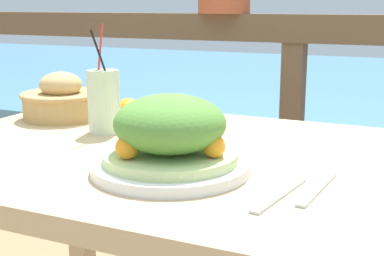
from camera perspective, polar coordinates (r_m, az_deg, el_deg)
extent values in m
cube|color=tan|center=(1.09, 0.62, -3.66)|extent=(1.22, 0.78, 0.04)
cube|color=tan|center=(1.75, -11.76, -9.66)|extent=(0.06, 0.06, 0.66)
cube|color=brown|center=(1.79, 11.00, 10.40)|extent=(2.80, 0.08, 0.09)
cube|color=brown|center=(1.87, 10.36, -4.56)|extent=(0.07, 0.07, 0.88)
cube|color=teal|center=(4.33, 18.55, 1.90)|extent=(12.00, 4.00, 0.42)
cylinder|color=silver|center=(0.96, -2.33, -4.15)|extent=(0.29, 0.29, 0.02)
cylinder|color=#C6DB8E|center=(0.96, -2.34, -3.06)|extent=(0.24, 0.24, 0.02)
ellipsoid|color=#568E38|center=(0.94, -2.37, 0.49)|extent=(0.20, 0.20, 0.10)
sphere|color=orange|center=(0.91, 2.35, -1.96)|extent=(0.04, 0.04, 0.04)
sphere|color=orange|center=(1.03, -3.18, -0.22)|extent=(0.04, 0.04, 0.04)
sphere|color=orange|center=(0.91, -6.96, -2.09)|extent=(0.04, 0.04, 0.04)
cylinder|color=beige|center=(1.26, -9.37, 2.80)|extent=(0.08, 0.08, 0.15)
cylinder|color=black|center=(1.24, -9.13, 5.71)|extent=(0.03, 0.09, 0.21)
cylinder|color=red|center=(1.26, -9.95, 5.99)|extent=(0.01, 0.06, 0.22)
cylinder|color=tan|center=(1.45, -13.71, 2.34)|extent=(0.20, 0.20, 0.07)
torus|color=tan|center=(1.45, -13.77, 3.51)|extent=(0.21, 0.21, 0.01)
ellipsoid|color=tan|center=(1.44, -13.83, 4.53)|extent=(0.11, 0.11, 0.07)
cylinder|color=#A34C2D|center=(1.86, 3.45, 13.37)|extent=(0.18, 0.18, 0.08)
cube|color=silver|center=(0.86, 9.31, -7.04)|extent=(0.04, 0.18, 0.00)
cube|color=silver|center=(0.90, 13.20, -6.31)|extent=(0.03, 0.18, 0.00)
sphere|color=orange|center=(1.35, -6.82, 1.79)|extent=(0.07, 0.07, 0.07)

